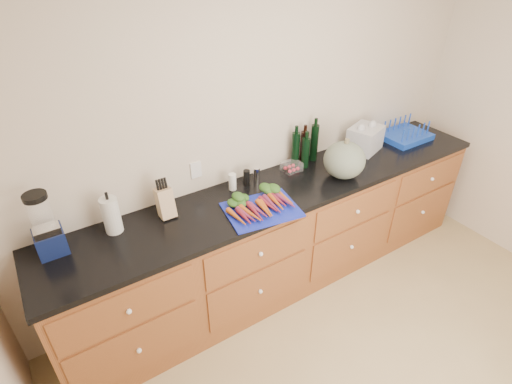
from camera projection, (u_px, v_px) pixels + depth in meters
wall_back at (264, 126)px, 3.02m from camera, size 4.10×0.05×2.60m
cabinets at (285, 237)px, 3.26m from camera, size 3.60×0.64×0.90m
countertop at (287, 188)px, 3.00m from camera, size 3.64×0.62×0.04m
cutting_board at (262, 210)px, 2.72m from camera, size 0.54×0.44×0.01m
carrots at (259, 204)px, 2.73m from camera, size 0.43×0.29×0.06m
squash at (344, 160)px, 3.03m from camera, size 0.32×0.32×0.29m
blender_appliance at (46, 228)px, 2.28m from camera, size 0.16×0.16×0.41m
paper_towel at (111, 215)px, 2.47m from camera, size 0.11×0.11×0.24m
knife_block at (165, 203)px, 2.63m from camera, size 0.10×0.10×0.20m
grinder_salt at (233, 182)px, 2.92m from camera, size 0.06×0.06×0.13m
grinder_pepper at (247, 178)px, 2.97m from camera, size 0.05×0.05×0.12m
canister_chrome at (257, 175)px, 3.01m from camera, size 0.05×0.05×0.12m
tomato_box at (292, 167)px, 3.17m from camera, size 0.15×0.12×0.07m
bottles at (305, 148)px, 3.21m from camera, size 0.26×0.13×0.31m
grocery_bag at (365, 139)px, 3.43m from camera, size 0.35×0.31×0.21m
dish_rack at (405, 134)px, 3.66m from camera, size 0.42×0.34×0.17m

